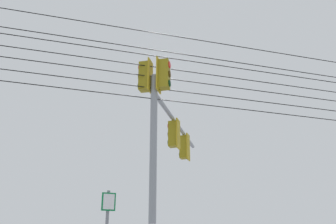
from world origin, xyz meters
name	(u,v)px	position (x,y,z in m)	size (l,w,h in m)	color
signal_mast_assembly	(166,136)	(0.45, -2.19, 5.22)	(2.20, 6.33, 7.23)	gray
overhead_wire_span	(115,61)	(1.94, -0.63, 7.03)	(24.98, 6.18, 2.70)	black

